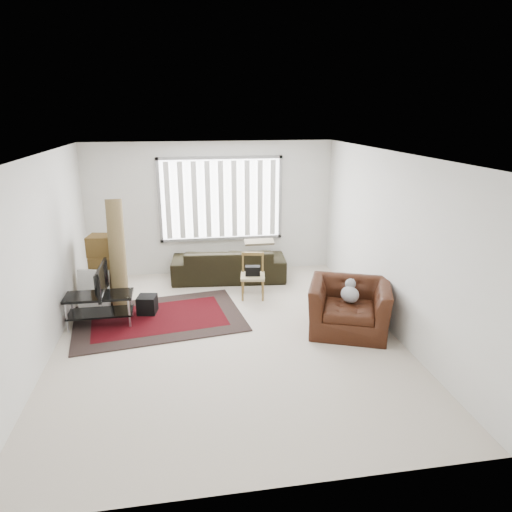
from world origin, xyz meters
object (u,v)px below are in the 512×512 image
(moving_boxes, at_px, (104,271))
(sofa, at_px, (229,259))
(side_chair, at_px, (253,274))
(tv_stand, at_px, (99,303))
(armchair, at_px, (349,304))

(moving_boxes, bearing_deg, sofa, 17.59)
(side_chair, bearing_deg, sofa, 117.87)
(tv_stand, height_order, armchair, armchair)
(sofa, relative_size, armchair, 1.50)
(side_chair, height_order, armchair, armchair)
(armchair, bearing_deg, tv_stand, -170.69)
(tv_stand, relative_size, moving_boxes, 0.86)
(tv_stand, xyz_separation_m, side_chair, (2.56, 0.75, 0.07))
(sofa, height_order, side_chair, sofa)
(sofa, xyz_separation_m, side_chair, (0.33, -0.99, 0.01))
(moving_boxes, distance_m, side_chair, 2.63)
(moving_boxes, bearing_deg, side_chair, -5.79)
(tv_stand, bearing_deg, moving_boxes, 93.02)
(armchair, bearing_deg, side_chair, 149.92)
(tv_stand, distance_m, armchair, 3.90)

